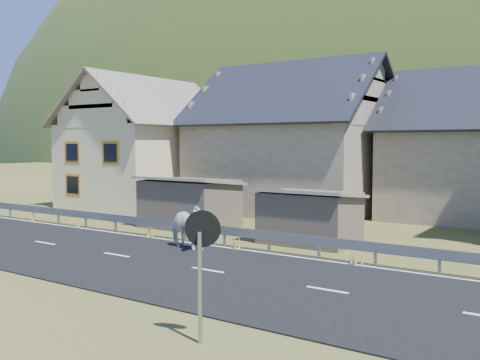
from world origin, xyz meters
The scene contains 11 objects.
ground centered at (0.00, 0.00, 0.00)m, with size 160.00×160.00×0.00m, color #42491B.
road centered at (0.00, 0.00, 0.02)m, with size 60.00×7.00×0.04m, color black.
lane_markings centered at (0.00, 0.00, 0.04)m, with size 60.00×6.60×0.01m, color silver.
guardrail centered at (0.00, 3.68, 0.56)m, with size 28.10×0.09×0.75m.
shed_left centered at (-2.00, 6.50, 1.10)m, with size 4.30×3.30×2.40m, color brown.
shed_right centered at (4.50, 6.00, 1.00)m, with size 3.80×2.90×2.20m, color brown.
house_cream centered at (-10.00, 12.00, 4.36)m, with size 7.80×9.80×8.30m.
house_stone_a centered at (-1.00, 15.00, 4.63)m, with size 10.80×9.80×8.90m.
conifer_patch centered at (-55.00, 110.00, 6.00)m, with size 76.00×50.00×28.00m, color black.
horse centered at (1.31, 2.18, 0.90)m, with size 2.03×0.93×1.72m, color silver.
traffic_mirror centered at (7.47, -4.71, 1.94)m, with size 0.71×0.33×2.64m.
Camera 1 is at (13.86, -12.90, 3.96)m, focal length 40.00 mm.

